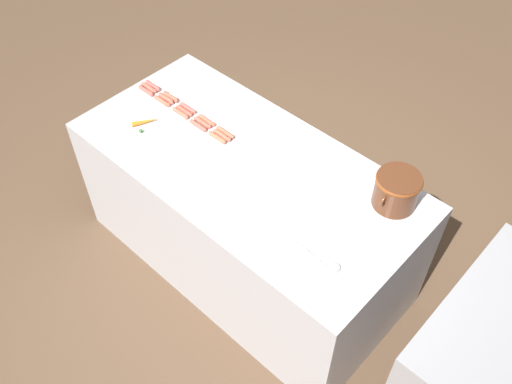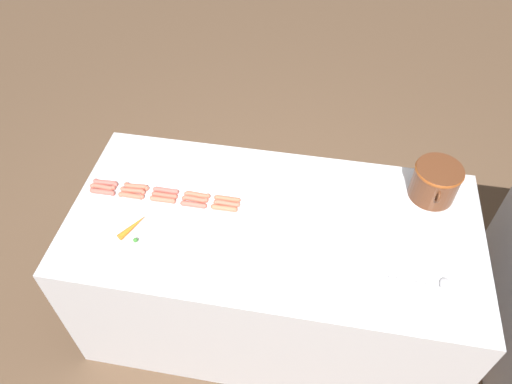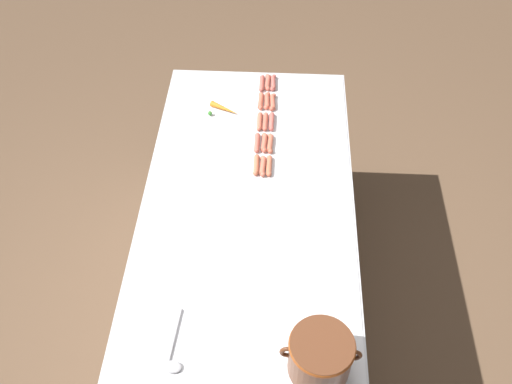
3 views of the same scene
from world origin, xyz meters
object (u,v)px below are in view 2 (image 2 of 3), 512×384
object	(u,v)px
hot_dog_11	(131,196)
carrot	(133,227)
hot_dog_12	(163,200)
hot_dog_13	(194,205)
hot_dog_0	(106,183)
hot_dog_1	(137,186)
hot_dog_9	(227,203)
serving_spoon	(435,284)
hot_dog_14	(224,208)
hot_dog_7	(165,195)
hot_dog_10	(102,192)
hot_dog_3	(197,195)
hot_dog_5	(103,187)
hot_dog_6	(133,191)
hot_dog_4	(227,199)
hot_dog_8	(195,199)
hot_dog_2	(166,190)
bean_pot	(436,180)

from	to	relation	value
hot_dog_11	carrot	distance (m)	0.21
hot_dog_12	hot_dog_13	world-z (taller)	same
hot_dog_0	hot_dog_1	xyz separation A→B (m)	(-0.00, 0.17, 0.00)
hot_dog_9	carrot	size ratio (longest dim) A/B	0.80
hot_dog_9	hot_dog_12	world-z (taller)	same
serving_spoon	carrot	size ratio (longest dim) A/B	1.60
hot_dog_14	hot_dog_11	bearing A→B (deg)	-89.95
hot_dog_1	hot_dog_7	bearing A→B (deg)	78.11
hot_dog_0	hot_dog_10	xyz separation A→B (m)	(0.06, 0.01, 0.00)
hot_dog_0	hot_dog_11	distance (m)	0.17
hot_dog_7	hot_dog_14	size ratio (longest dim) A/B	1.00
hot_dog_11	hot_dog_9	bearing A→B (deg)	93.76
hot_dog_3	hot_dog_5	bearing A→B (deg)	-86.34
hot_dog_6	carrot	bearing A→B (deg)	19.93
hot_dog_0	hot_dog_11	world-z (taller)	same
hot_dog_4	hot_dog_8	world-z (taller)	same
serving_spoon	hot_dog_9	bearing A→B (deg)	-106.31
hot_dog_9	hot_dog_13	size ratio (longest dim) A/B	1.00
hot_dog_1	hot_dog_3	distance (m)	0.32
hot_dog_3	hot_dog_13	world-z (taller)	same
hot_dog_9	hot_dog_7	bearing A→B (deg)	-89.89
hot_dog_4	hot_dog_10	distance (m)	0.64
hot_dog_3	hot_dog_10	distance (m)	0.48
hot_dog_0	hot_dog_1	distance (m)	0.17
hot_dog_2	hot_dog_8	world-z (taller)	same
hot_dog_5	serving_spoon	bearing A→B (deg)	80.02
hot_dog_7	hot_dog_8	world-z (taller)	same
hot_dog_9	hot_dog_11	world-z (taller)	same
hot_dog_3	bean_pot	distance (m)	1.19
serving_spoon	hot_dog_5	bearing A→B (deg)	-99.98
hot_dog_1	hot_dog_12	world-z (taller)	same
hot_dog_11	hot_dog_12	world-z (taller)	same
hot_dog_0	hot_dog_12	size ratio (longest dim) A/B	1.00
hot_dog_2	hot_dog_12	distance (m)	0.06
serving_spoon	hot_dog_10	bearing A→B (deg)	-98.95
hot_dog_1	hot_dog_3	size ratio (longest dim) A/B	1.00
hot_dog_9	hot_dog_10	xyz separation A→B (m)	(0.03, -0.64, 0.00)
hot_dog_4	hot_dog_9	distance (m)	0.03
hot_dog_8	hot_dog_14	xyz separation A→B (m)	(0.03, 0.16, 0.00)
hot_dog_0	hot_dog_9	xyz separation A→B (m)	(0.03, 0.65, 0.00)
hot_dog_3	hot_dog_4	world-z (taller)	same
hot_dog_8	hot_dog_12	xyz separation A→B (m)	(0.03, -0.16, 0.00)
hot_dog_0	carrot	xyz separation A→B (m)	(0.25, 0.24, 0.00)
hot_dog_11	hot_dog_1	bearing A→B (deg)	175.27
hot_dog_0	serving_spoon	size ratio (longest dim) A/B	0.50
hot_dog_12	hot_dog_1	bearing A→B (deg)	-111.81
hot_dog_6	hot_dog_9	distance (m)	0.49
hot_dog_3	serving_spoon	size ratio (longest dim) A/B	0.50
hot_dog_7	hot_dog_11	size ratio (longest dim) A/B	1.00
hot_dog_11	serving_spoon	distance (m)	1.50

